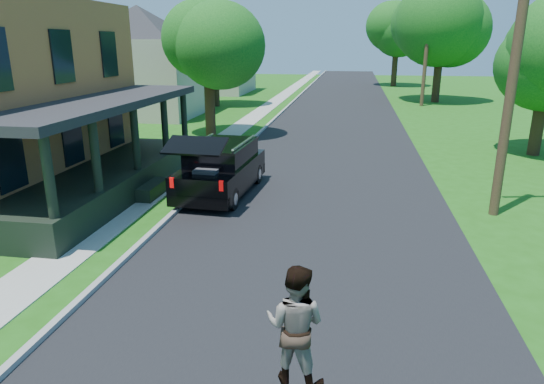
# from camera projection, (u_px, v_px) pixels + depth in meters

# --- Properties ---
(ground) EXTENTS (140.00, 140.00, 0.00)m
(ground) POSITION_uv_depth(u_px,v_px,m) (293.00, 303.00, 9.36)
(ground) COLOR #1C5310
(ground) RESTS_ON ground
(street) EXTENTS (8.00, 120.00, 0.02)m
(street) POSITION_uv_depth(u_px,v_px,m) (335.00, 129.00, 28.21)
(street) COLOR black
(street) RESTS_ON ground
(curb) EXTENTS (0.15, 120.00, 0.12)m
(curb) POSITION_uv_depth(u_px,v_px,m) (267.00, 127.00, 28.84)
(curb) COLOR gray
(curb) RESTS_ON ground
(sidewalk) EXTENTS (1.30, 120.00, 0.03)m
(sidewalk) POSITION_uv_depth(u_px,v_px,m) (241.00, 126.00, 29.08)
(sidewalk) COLOR gray
(sidewalk) RESTS_ON ground
(front_walk) EXTENTS (6.50, 1.20, 0.03)m
(front_walk) POSITION_uv_depth(u_px,v_px,m) (38.00, 190.00, 16.50)
(front_walk) COLOR gray
(front_walk) RESTS_ON ground
(neighbor_house_mid) EXTENTS (12.78, 12.78, 8.30)m
(neighbor_house_mid) POSITION_uv_depth(u_px,v_px,m) (140.00, 52.00, 32.85)
(neighbor_house_mid) COLOR #A59E92
(neighbor_house_mid) RESTS_ON ground
(neighbor_house_far) EXTENTS (12.78, 12.78, 8.30)m
(neighbor_house_far) POSITION_uv_depth(u_px,v_px,m) (208.00, 49.00, 47.93)
(neighbor_house_far) COLOR #A59E92
(neighbor_house_far) RESTS_ON ground
(black_suv) EXTENTS (2.12, 4.95, 2.26)m
(black_suv) POSITION_uv_depth(u_px,v_px,m) (221.00, 169.00, 15.85)
(black_suv) COLOR black
(black_suv) RESTS_ON ground
(skateboarder) EXTENTS (0.90, 0.77, 1.62)m
(skateboarder) POSITION_uv_depth(u_px,v_px,m) (295.00, 325.00, 6.04)
(skateboarder) COLOR black
(skateboarder) RESTS_ON ground
(tree_left_mid) EXTENTS (4.82, 4.61, 7.56)m
(tree_left_mid) POSITION_uv_depth(u_px,v_px,m) (207.00, 37.00, 24.43)
(tree_left_mid) COLOR black
(tree_left_mid) RESTS_ON ground
(tree_left_far) EXTENTS (6.23, 6.37, 8.17)m
(tree_left_far) POSITION_uv_depth(u_px,v_px,m) (214.00, 35.00, 36.79)
(tree_left_far) COLOR black
(tree_left_far) RESTS_ON ground
(tree_right_mid) EXTENTS (8.85, 8.99, 10.59)m
(tree_right_mid) POSITION_uv_depth(u_px,v_px,m) (443.00, 17.00, 38.97)
(tree_right_mid) COLOR black
(tree_right_mid) RESTS_ON ground
(tree_right_far) EXTENTS (7.35, 7.10, 9.94)m
(tree_right_far) POSITION_uv_depth(u_px,v_px,m) (397.00, 27.00, 53.78)
(tree_right_far) COLOR black
(tree_right_far) RESTS_ON ground
(utility_pole_near) EXTENTS (1.66, 0.48, 8.27)m
(utility_pole_near) POSITION_uv_depth(u_px,v_px,m) (515.00, 64.00, 12.94)
(utility_pole_near) COLOR #3F2C1D
(utility_pole_near) RESTS_ON ground
(utility_pole_far) EXTENTS (1.79, 0.65, 10.64)m
(utility_pole_far) POSITION_uv_depth(u_px,v_px,m) (428.00, 33.00, 36.84)
(utility_pole_far) COLOR #3F2C1D
(utility_pole_far) RESTS_ON ground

